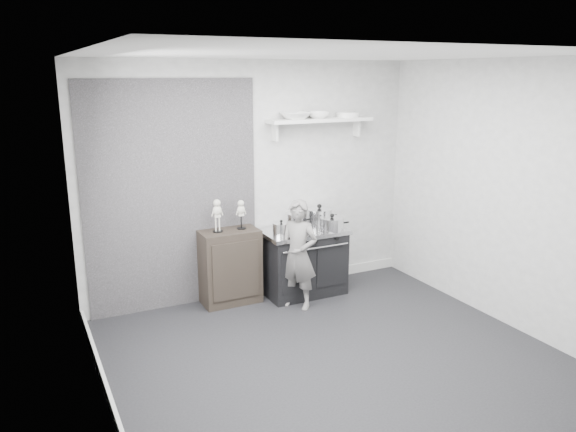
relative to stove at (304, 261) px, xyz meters
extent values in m
plane|color=black|center=(-0.49, -1.48, -0.39)|extent=(4.00, 4.00, 0.00)
cube|color=#9D9D9B|center=(-0.49, 0.32, 0.96)|extent=(4.00, 0.02, 2.70)
cube|color=#9D9D9B|center=(-0.49, -3.28, 0.96)|extent=(4.00, 0.02, 2.70)
cube|color=#9D9D9B|center=(-2.49, -1.48, 0.96)|extent=(0.02, 3.60, 2.70)
cube|color=#9D9D9B|center=(1.51, -1.48, 0.96)|extent=(0.02, 3.60, 2.70)
cube|color=silver|center=(-0.49, -1.48, 2.31)|extent=(4.00, 3.60, 0.02)
cube|color=black|center=(-1.44, 0.31, 0.86)|extent=(1.90, 0.02, 2.50)
cube|color=silver|center=(0.51, 0.30, -0.33)|extent=(2.00, 0.03, 0.12)
cube|color=silver|center=(-2.47, -1.48, -0.33)|extent=(0.03, 3.60, 0.12)
cube|color=silver|center=(0.31, 0.19, 1.63)|extent=(1.30, 0.26, 0.04)
cube|color=silver|center=(-0.24, 0.26, 1.51)|extent=(0.03, 0.12, 0.20)
cube|color=silver|center=(0.86, 0.26, 1.51)|extent=(0.03, 0.12, 0.20)
cube|color=black|center=(0.00, 0.00, -0.03)|extent=(0.92, 0.55, 0.74)
cube|color=silver|center=(0.00, 0.00, 0.37)|extent=(0.98, 0.59, 0.05)
cube|color=black|center=(-0.22, -0.27, -0.01)|extent=(0.39, 0.02, 0.48)
cube|color=black|center=(0.22, -0.27, -0.01)|extent=(0.39, 0.02, 0.48)
cylinder|color=silver|center=(0.00, -0.30, 0.25)|extent=(0.83, 0.02, 0.02)
cylinder|color=black|center=(-0.28, -0.29, 0.32)|extent=(0.04, 0.03, 0.04)
cylinder|color=black|center=(0.00, -0.29, 0.32)|extent=(0.04, 0.03, 0.04)
cylinder|color=black|center=(0.28, -0.29, 0.32)|extent=(0.04, 0.03, 0.04)
cube|color=black|center=(-0.87, 0.13, 0.03)|extent=(0.65, 0.38, 0.85)
imported|color=slate|center=(-0.24, -0.34, 0.22)|extent=(0.51, 0.53, 1.23)
cylinder|color=silver|center=(-0.34, -0.09, 0.45)|extent=(0.19, 0.19, 0.13)
cylinder|color=silver|center=(-0.34, -0.09, 0.53)|extent=(0.20, 0.20, 0.01)
sphere|color=black|center=(-0.34, -0.09, 0.55)|extent=(0.03, 0.03, 0.03)
cylinder|color=black|center=(-0.20, -0.09, 0.45)|extent=(0.10, 0.02, 0.02)
cylinder|color=silver|center=(-0.04, 0.11, 0.47)|extent=(0.24, 0.24, 0.17)
cylinder|color=silver|center=(-0.04, 0.11, 0.56)|extent=(0.25, 0.25, 0.01)
sphere|color=black|center=(-0.04, 0.11, 0.59)|extent=(0.04, 0.04, 0.04)
cylinder|color=black|center=(0.12, 0.11, 0.47)|extent=(0.10, 0.02, 0.02)
cylinder|color=silver|center=(0.27, 0.12, 0.48)|extent=(0.31, 0.31, 0.18)
cylinder|color=silver|center=(0.27, 0.12, 0.58)|extent=(0.32, 0.32, 0.01)
sphere|color=black|center=(0.27, 0.12, 0.61)|extent=(0.06, 0.06, 0.06)
cylinder|color=black|center=(0.47, 0.12, 0.48)|extent=(0.10, 0.02, 0.02)
cylinder|color=silver|center=(0.29, -0.16, 0.46)|extent=(0.27, 0.27, 0.13)
cylinder|color=silver|center=(0.29, -0.16, 0.53)|extent=(0.28, 0.28, 0.01)
sphere|color=black|center=(0.29, -0.16, 0.56)|extent=(0.05, 0.05, 0.05)
cylinder|color=black|center=(0.46, -0.16, 0.46)|extent=(0.10, 0.02, 0.02)
cylinder|color=silver|center=(-0.14, -0.13, 0.44)|extent=(0.19, 0.19, 0.10)
cylinder|color=silver|center=(-0.14, -0.13, 0.50)|extent=(0.20, 0.20, 0.01)
sphere|color=black|center=(-0.14, -0.13, 0.52)|extent=(0.03, 0.03, 0.03)
cylinder|color=black|center=(0.00, -0.13, 0.44)|extent=(0.10, 0.02, 0.02)
imported|color=white|center=(-0.02, 0.19, 1.69)|extent=(0.34, 0.34, 0.08)
imported|color=white|center=(0.29, 0.19, 1.68)|extent=(0.25, 0.25, 0.08)
cylinder|color=white|center=(0.69, 0.19, 1.68)|extent=(0.27, 0.27, 0.06)
camera|label=1|loc=(-2.94, -5.55, 2.16)|focal=35.00mm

